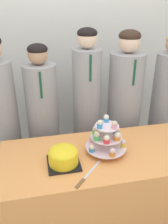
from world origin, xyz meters
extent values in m
cube|color=silver|center=(0.00, 1.53, 1.35)|extent=(9.00, 0.06, 2.70)
cube|color=#EF9951|center=(0.00, 0.32, 0.38)|extent=(1.45, 0.64, 0.75)
cube|color=black|center=(-0.27, 0.26, 0.76)|extent=(0.22, 0.22, 0.01)
cylinder|color=yellow|center=(-0.27, 0.26, 0.80)|extent=(0.20, 0.20, 0.08)
ellipsoid|color=yellow|center=(-0.27, 0.26, 0.85)|extent=(0.20, 0.20, 0.07)
cube|color=silver|center=(-0.10, 0.16, 0.75)|extent=(0.16, 0.17, 0.00)
cube|color=brown|center=(-0.20, 0.05, 0.75)|extent=(0.08, 0.08, 0.01)
cylinder|color=silver|center=(0.05, 0.34, 0.86)|extent=(0.02, 0.02, 0.22)
cylinder|color=silver|center=(0.05, 0.34, 0.79)|extent=(0.30, 0.30, 0.01)
cylinder|color=silver|center=(0.05, 0.34, 0.88)|extent=(0.23, 0.23, 0.01)
cylinder|color=silver|center=(0.05, 0.34, 0.96)|extent=(0.17, 0.17, 0.01)
cylinder|color=yellow|center=(0.17, 0.31, 0.81)|extent=(0.04, 0.04, 0.03)
sphere|color=silver|center=(0.17, 0.31, 0.83)|extent=(0.04, 0.04, 0.04)
cylinder|color=#4CB766|center=(0.10, 0.46, 0.81)|extent=(0.04, 0.04, 0.03)
sphere|color=beige|center=(0.10, 0.46, 0.84)|extent=(0.04, 0.04, 0.04)
cylinder|color=pink|center=(-0.04, 0.43, 0.81)|extent=(0.05, 0.05, 0.02)
sphere|color=silver|center=(-0.04, 0.43, 0.83)|extent=(0.04, 0.04, 0.04)
cylinder|color=#3893DB|center=(-0.07, 0.30, 0.81)|extent=(0.04, 0.04, 0.03)
sphere|color=#F4E5C6|center=(-0.07, 0.30, 0.83)|extent=(0.04, 0.04, 0.04)
cylinder|color=orange|center=(0.06, 0.22, 0.81)|extent=(0.04, 0.04, 0.03)
sphere|color=silver|center=(0.06, 0.22, 0.84)|extent=(0.04, 0.04, 0.04)
cylinder|color=#E5333D|center=(0.02, 0.26, 0.89)|extent=(0.04, 0.04, 0.03)
sphere|color=#F4E5C6|center=(0.02, 0.26, 0.92)|extent=(0.04, 0.04, 0.04)
cylinder|color=orange|center=(0.11, 0.28, 0.89)|extent=(0.05, 0.05, 0.02)
sphere|color=#F4E5C6|center=(0.11, 0.28, 0.92)|extent=(0.04, 0.04, 0.04)
cylinder|color=#3893DB|center=(0.13, 0.36, 0.89)|extent=(0.04, 0.04, 0.03)
sphere|color=white|center=(0.13, 0.36, 0.92)|extent=(0.04, 0.04, 0.04)
cylinder|color=white|center=(0.06, 0.43, 0.90)|extent=(0.04, 0.04, 0.03)
sphere|color=#F4E5C6|center=(0.06, 0.43, 0.92)|extent=(0.04, 0.04, 0.04)
cylinder|color=#4CB766|center=(-0.02, 0.39, 0.89)|extent=(0.05, 0.05, 0.03)
sphere|color=beige|center=(-0.02, 0.39, 0.92)|extent=(0.05, 0.05, 0.05)
cylinder|color=#4CB766|center=(-0.03, 0.31, 0.90)|extent=(0.05, 0.05, 0.03)
sphere|color=beige|center=(-0.03, 0.31, 0.93)|extent=(0.05, 0.05, 0.05)
cylinder|color=pink|center=(0.09, 0.30, 0.98)|extent=(0.04, 0.04, 0.03)
sphere|color=beige|center=(0.09, 0.30, 1.00)|extent=(0.04, 0.04, 0.04)
cylinder|color=#3893DB|center=(0.06, 0.40, 0.98)|extent=(0.04, 0.04, 0.03)
sphere|color=white|center=(0.06, 0.40, 1.00)|extent=(0.04, 0.04, 0.04)
cylinder|color=#3893DB|center=(-0.01, 0.32, 0.98)|extent=(0.04, 0.04, 0.03)
sphere|color=#F4E5C6|center=(-0.01, 0.32, 1.01)|extent=(0.04, 0.04, 0.04)
cylinder|color=#939399|center=(-0.74, 0.90, 0.66)|extent=(0.30, 0.30, 1.32)
cylinder|color=#939399|center=(-0.38, 0.90, 0.64)|extent=(0.28, 0.28, 1.28)
sphere|color=tan|center=(-0.38, 0.90, 1.36)|extent=(0.16, 0.16, 0.16)
ellipsoid|color=black|center=(-0.38, 0.90, 1.41)|extent=(0.16, 0.16, 0.09)
cube|color=#14472D|center=(-0.38, 0.76, 1.15)|extent=(0.02, 0.01, 0.22)
cylinder|color=#939399|center=(0.03, 0.90, 0.70)|extent=(0.25, 0.25, 1.39)
sphere|color=beige|center=(0.03, 0.90, 1.47)|extent=(0.16, 0.16, 0.16)
ellipsoid|color=black|center=(0.03, 0.90, 1.52)|extent=(0.17, 0.17, 0.09)
cube|color=#14472D|center=(0.03, 0.77, 1.26)|extent=(0.02, 0.01, 0.22)
cylinder|color=#939399|center=(0.40, 0.90, 0.67)|extent=(0.32, 0.32, 1.34)
sphere|color=beige|center=(0.40, 0.90, 1.43)|extent=(0.19, 0.19, 0.19)
ellipsoid|color=#332319|center=(0.40, 0.90, 1.48)|extent=(0.19, 0.19, 0.10)
cube|color=#14472D|center=(0.40, 0.74, 1.21)|extent=(0.02, 0.01, 0.22)
cylinder|color=#939399|center=(0.83, 0.90, 0.66)|extent=(0.29, 0.29, 1.32)
camera|label=1|loc=(-0.41, -1.04, 1.78)|focal=38.00mm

